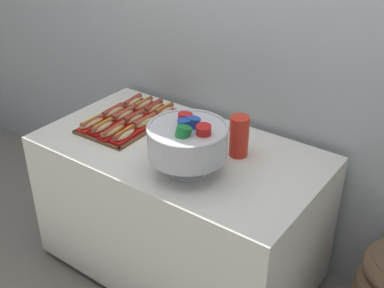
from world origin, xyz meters
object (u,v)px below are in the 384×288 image
object	(u,v)px
hot_dog_11	(164,111)
hot_dog_4	(113,112)
hot_dog_1	(103,127)
hot_dog_9	(143,105)
punch_bowl	(188,140)
cup_stack	(239,136)
hot_dog_2	(113,131)
hot_dog_10	(153,108)
hot_dog_6	(134,118)
buffet_table	(180,208)
hot_dog_8	(133,102)
hot_dog_3	(124,135)
hot_dog_0	(92,123)
serving_tray	(129,122)
hot_dog_7	(145,122)
hot_dog_5	(124,115)

from	to	relation	value
hot_dog_11	hot_dog_4	bearing A→B (deg)	-142.38
hot_dog_1	hot_dog_9	bearing A→B (deg)	91.36
punch_bowl	cup_stack	size ratio (longest dim) A/B	1.80
hot_dog_2	hot_dog_10	xyz separation A→B (m)	(-0.01, 0.33, 0.00)
hot_dog_6	hot_dog_11	xyz separation A→B (m)	(0.07, 0.17, -0.00)
buffet_table	hot_dog_8	distance (m)	0.68
hot_dog_3	hot_dog_0	bearing A→B (deg)	-178.64
serving_tray	hot_dog_3	world-z (taller)	hot_dog_3
hot_dog_2	hot_dog_11	world-z (taller)	hot_dog_11
hot_dog_7	cup_stack	bearing A→B (deg)	5.85
hot_dog_0	cup_stack	world-z (taller)	cup_stack
hot_dog_1	hot_dog_11	xyz separation A→B (m)	(0.14, 0.33, 0.00)
hot_dog_3	hot_dog_7	world-z (taller)	hot_dog_7
hot_dog_5	hot_dog_7	size ratio (longest dim) A/B	1.02
hot_dog_7	punch_bowl	bearing A→B (deg)	-25.73
hot_dog_5	hot_dog_1	bearing A→B (deg)	-88.64
punch_bowl	hot_dog_4	bearing A→B (deg)	162.74
hot_dog_6	hot_dog_1	bearing A→B (deg)	-113.08
hot_dog_4	hot_dog_9	world-z (taller)	same
hot_dog_9	buffet_table	bearing A→B (deg)	-27.05
hot_dog_0	hot_dog_3	size ratio (longest dim) A/B	1.07
hot_dog_1	hot_dog_8	distance (m)	0.34
hot_dog_0	hot_dog_8	size ratio (longest dim) A/B	1.03
hot_dog_0	hot_dog_5	xyz separation A→B (m)	(0.07, 0.17, 0.00)
hot_dog_3	hot_dog_7	bearing A→B (deg)	91.36
hot_dog_8	hot_dog_5	bearing A→B (deg)	-64.19
hot_dog_6	punch_bowl	world-z (taller)	punch_bowl
serving_tray	cup_stack	size ratio (longest dim) A/B	2.62
hot_dog_7	hot_dog_4	bearing A→B (deg)	-178.64
hot_dog_0	hot_dog_10	bearing A→B (deg)	66.92
hot_dog_7	punch_bowl	size ratio (longest dim) A/B	0.46
hot_dog_7	punch_bowl	xyz separation A→B (m)	(0.44, -0.21, 0.13)
hot_dog_10	hot_dog_4	bearing A→B (deg)	-130.91
hot_dog_0	serving_tray	bearing A→B (deg)	57.08
hot_dog_7	hot_dog_11	xyz separation A→B (m)	(-0.00, 0.16, -0.00)
hot_dog_8	cup_stack	bearing A→B (deg)	-7.64
hot_dog_8	punch_bowl	distance (m)	0.78
hot_dog_2	punch_bowl	bearing A→B (deg)	-5.05
hot_dog_6	hot_dog_10	bearing A→B (deg)	91.36
hot_dog_11	hot_dog_8	bearing A→B (deg)	-178.64
serving_tray	buffet_table	bearing A→B (deg)	-7.74
hot_dog_3	hot_dog_10	distance (m)	0.34
punch_bowl	cup_stack	bearing A→B (deg)	68.55
buffet_table	hot_dog_6	bearing A→B (deg)	171.28
hot_dog_4	punch_bowl	xyz separation A→B (m)	(0.66, -0.21, 0.13)
hot_dog_5	cup_stack	distance (m)	0.70
serving_tray	hot_dog_3	xyz separation A→B (m)	(0.12, -0.16, 0.03)
hot_dog_8	punch_bowl	world-z (taller)	punch_bowl
hot_dog_10	hot_dog_7	bearing A→B (deg)	-64.19
hot_dog_1	cup_stack	distance (m)	0.73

